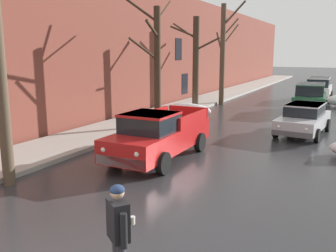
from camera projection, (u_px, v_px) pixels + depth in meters
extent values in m
cube|color=gray|center=(172.00, 110.00, 23.71)|extent=(2.91, 80.00, 0.16)
cube|color=brown|center=(145.00, 49.00, 23.81)|extent=(0.60, 80.00, 8.01)
cube|color=black|center=(184.00, 84.00, 29.07)|extent=(0.08, 1.10, 1.60)
cube|color=black|center=(195.00, 79.00, 30.97)|extent=(0.08, 1.10, 1.60)
cube|color=black|center=(178.00, 49.00, 27.51)|extent=(0.08, 1.10, 1.60)
ellipsoid|color=white|center=(181.00, 118.00, 20.19)|extent=(2.68, 1.23, 0.49)
ellipsoid|color=white|center=(181.00, 118.00, 19.99)|extent=(0.57, 0.48, 0.48)
ellipsoid|color=white|center=(170.00, 115.00, 20.66)|extent=(0.76, 0.63, 0.63)
ellipsoid|color=white|center=(189.00, 110.00, 21.79)|extent=(2.80, 0.90, 0.80)
ellipsoid|color=white|center=(192.00, 112.00, 21.77)|extent=(0.72, 0.60, 0.60)
ellipsoid|color=white|center=(190.00, 112.00, 21.66)|extent=(0.72, 0.60, 0.60)
cylinder|color=#382B1E|center=(157.00, 69.00, 17.89)|extent=(0.33, 0.33, 5.91)
cylinder|color=#382B1E|center=(152.00, 29.00, 16.79)|extent=(0.44, 1.60, 0.72)
cylinder|color=#382B1E|center=(144.00, 49.00, 17.02)|extent=(0.56, 1.86, 1.06)
cylinder|color=#382B1E|center=(164.00, 10.00, 18.27)|extent=(0.40, 2.05, 1.18)
cylinder|color=#382B1E|center=(142.00, 11.00, 17.30)|extent=(1.34, 0.87, 1.10)
cylinder|color=#382B1E|center=(196.00, 67.00, 22.12)|extent=(0.38, 0.38, 5.84)
cylinder|color=#382B1E|center=(208.00, 44.00, 21.86)|extent=(1.34, 0.75, 0.81)
cylinder|color=#382B1E|center=(183.00, 32.00, 22.12)|extent=(1.77, 0.17, 0.78)
cylinder|color=#382B1E|center=(185.00, 31.00, 22.14)|extent=(1.65, 0.29, 1.02)
cylinder|color=#4C3D2D|center=(222.00, 55.00, 26.31)|extent=(0.36, 0.36, 7.12)
cylinder|color=#4C3D2D|center=(225.00, 22.00, 26.62)|extent=(0.43, 1.70, 0.75)
cylinder|color=#4C3D2D|center=(234.00, 13.00, 25.61)|extent=(1.55, 0.56, 1.73)
cylinder|color=#4C3D2D|center=(220.00, 43.00, 26.96)|extent=(1.13, 1.58, 1.68)
cylinder|color=#4C3D2D|center=(231.00, 35.00, 26.53)|extent=(0.76, 1.59, 1.56)
cylinder|color=#4C3D2D|center=(231.00, 27.00, 26.15)|extent=(0.92, 1.04, 1.32)
cube|color=red|center=(160.00, 138.00, 13.14)|extent=(1.86, 5.17, 0.76)
cube|color=black|center=(150.00, 122.00, 12.37)|extent=(1.62, 1.66, 0.64)
cube|color=red|center=(150.00, 114.00, 12.31)|extent=(1.65, 1.71, 0.08)
cube|color=red|center=(194.00, 119.00, 13.55)|extent=(0.12, 2.48, 0.44)
cube|color=red|center=(153.00, 116.00, 14.31)|extent=(0.12, 2.48, 0.44)
cube|color=red|center=(188.00, 112.00, 15.24)|extent=(1.73, 0.11, 0.44)
cube|color=#B7B7BC|center=(121.00, 162.00, 10.97)|extent=(1.73, 0.13, 0.32)
sphere|color=white|center=(137.00, 154.00, 10.61)|extent=(0.16, 0.16, 0.16)
sphere|color=white|center=(103.00, 150.00, 11.13)|extent=(0.16, 0.16, 0.16)
cylinder|color=black|center=(163.00, 163.00, 11.45)|extent=(0.23, 0.72, 0.72)
cylinder|color=black|center=(114.00, 156.00, 12.26)|extent=(0.23, 0.72, 0.72)
cylinder|color=black|center=(200.00, 142.00, 14.16)|extent=(0.23, 0.72, 0.72)
cylinder|color=black|center=(157.00, 137.00, 14.98)|extent=(0.23, 0.72, 0.72)
cube|color=#B7B7BC|center=(303.00, 122.00, 17.05)|extent=(2.07, 4.49, 0.60)
cube|color=black|center=(305.00, 109.00, 17.13)|extent=(1.66, 2.39, 0.52)
cube|color=#B7B7BC|center=(306.00, 104.00, 17.08)|extent=(1.69, 2.43, 0.06)
cube|color=#525254|center=(292.00, 134.00, 15.31)|extent=(1.68, 0.26, 0.22)
cube|color=#525254|center=(312.00, 119.00, 18.87)|extent=(1.68, 0.26, 0.22)
cylinder|color=black|center=(317.00, 136.00, 15.53)|extent=(0.23, 0.61, 0.60)
cylinder|color=black|center=(276.00, 131.00, 16.44)|extent=(0.23, 0.61, 0.60)
cylinder|color=black|center=(328.00, 125.00, 17.79)|extent=(0.23, 0.61, 0.60)
cylinder|color=black|center=(291.00, 122.00, 18.69)|extent=(0.23, 0.61, 0.60)
sphere|color=silver|center=(306.00, 129.00, 14.95)|extent=(0.14, 0.14, 0.14)
sphere|color=silver|center=(279.00, 127.00, 15.52)|extent=(0.14, 0.14, 0.14)
cube|color=#1E5633|center=(310.00, 100.00, 23.51)|extent=(2.10, 4.51, 0.80)
cube|color=black|center=(311.00, 89.00, 23.40)|extent=(1.77, 3.18, 0.68)
cube|color=#1E5633|center=(311.00, 84.00, 23.34)|extent=(1.81, 3.24, 0.06)
cube|color=black|center=(307.00, 109.00, 21.62)|extent=(1.82, 0.22, 0.22)
cube|color=black|center=(311.00, 101.00, 25.50)|extent=(1.82, 0.22, 0.22)
cylinder|color=black|center=(325.00, 111.00, 21.98)|extent=(0.22, 0.69, 0.68)
cylinder|color=black|center=(292.00, 109.00, 22.73)|extent=(0.22, 0.69, 0.68)
cylinder|color=black|center=(326.00, 105.00, 24.44)|extent=(0.22, 0.69, 0.68)
cylinder|color=black|center=(296.00, 103.00, 25.19)|extent=(0.22, 0.69, 0.68)
sphere|color=silver|center=(319.00, 104.00, 21.29)|extent=(0.14, 0.14, 0.14)
sphere|color=silver|center=(297.00, 103.00, 21.76)|extent=(0.14, 0.14, 0.14)
cube|color=silver|center=(318.00, 91.00, 29.14)|extent=(1.88, 4.57, 0.80)
cube|color=black|center=(319.00, 82.00, 29.03)|extent=(1.61, 3.21, 0.68)
cube|color=silver|center=(319.00, 78.00, 28.97)|extent=(1.64, 3.27, 0.06)
cube|color=slate|center=(316.00, 98.00, 27.23)|extent=(1.77, 0.15, 0.22)
cube|color=slate|center=(320.00, 92.00, 31.15)|extent=(1.77, 0.15, 0.22)
cylinder|color=black|center=(330.00, 99.00, 27.58)|extent=(0.19, 0.68, 0.68)
cylinder|color=black|center=(304.00, 98.00, 28.37)|extent=(0.19, 0.68, 0.68)
cylinder|color=black|center=(331.00, 95.00, 30.07)|extent=(0.19, 0.68, 0.68)
cylinder|color=black|center=(307.00, 94.00, 30.85)|extent=(0.19, 0.68, 0.68)
sphere|color=silver|center=(325.00, 93.00, 26.89)|extent=(0.14, 0.14, 0.14)
sphere|color=silver|center=(308.00, 93.00, 27.39)|extent=(0.14, 0.14, 0.14)
cube|color=black|center=(118.00, 220.00, 5.73)|extent=(0.49, 0.46, 0.64)
cylinder|color=black|center=(113.00, 217.00, 5.97)|extent=(0.15, 0.15, 0.56)
cylinder|color=black|center=(124.00, 231.00, 5.51)|extent=(0.15, 0.15, 0.56)
sphere|color=tan|center=(117.00, 192.00, 5.64)|extent=(0.22, 0.22, 0.22)
ellipsoid|color=#1E2D4C|center=(117.00, 190.00, 5.63)|extent=(0.23, 0.23, 0.17)
cylinder|color=beige|center=(133.00, 221.00, 5.66)|extent=(0.11, 0.11, 0.11)
cylinder|color=silver|center=(132.00, 217.00, 5.65)|extent=(0.12, 0.12, 0.02)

